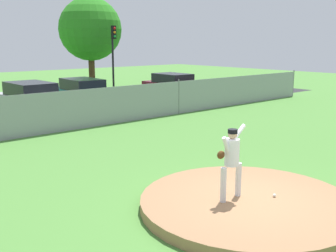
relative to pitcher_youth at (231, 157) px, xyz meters
name	(u,v)px	position (x,y,z in m)	size (l,w,h in m)	color
ground_plane	(103,153)	(0.30, 5.75, -1.20)	(80.00, 80.00, 0.00)	#4C8438
asphalt_strip	(10,118)	(0.30, 14.25, -1.20)	(44.00, 7.00, 0.01)	#2B2B2D
pitchers_mound	(247,203)	(0.30, -0.25, -1.09)	(4.77, 4.77, 0.24)	#99704C
pitcher_youth	(231,157)	(0.00, 0.00, 0.00)	(0.82, 0.32, 1.64)	silver
baseball	(274,195)	(0.82, -0.58, -0.93)	(0.07, 0.07, 0.07)	white
chainlink_fence	(49,113)	(0.30, 9.75, -0.36)	(35.40, 0.07, 1.78)	gray
parked_car_burgundy	(173,86)	(11.03, 14.37, -0.42)	(1.95, 4.39, 1.63)	maroon
parked_car_silver	(31,100)	(1.28, 13.92, -0.38)	(2.03, 4.77, 1.71)	#B7BABF
parked_car_teal	(83,95)	(4.30, 14.19, -0.39)	(1.98, 4.69, 1.69)	#146066
traffic_cone_orange	(124,95)	(8.50, 16.27, -0.94)	(0.40, 0.40, 0.55)	orange
traffic_light_far	(113,48)	(9.18, 18.45, 2.05)	(0.28, 0.46, 4.75)	black
tree_leaning_west	(90,29)	(9.37, 21.80, 3.37)	(4.69, 4.69, 6.94)	#4C331E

